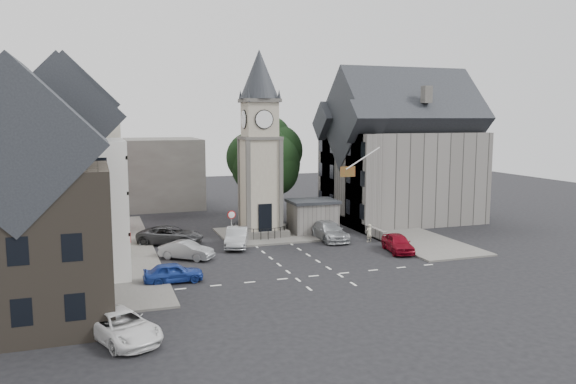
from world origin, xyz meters
name	(u,v)px	position (x,y,z in m)	size (l,w,h in m)	color
ground	(290,257)	(0.00, 0.00, 0.00)	(120.00, 120.00, 0.00)	black
pavement_west	(115,251)	(-12.50, 6.00, 0.07)	(6.00, 30.00, 0.14)	#595651
pavement_east	(381,227)	(12.00, 8.00, 0.07)	(6.00, 26.00, 0.14)	#595651
central_island	(276,234)	(1.50, 8.00, 0.08)	(10.00, 8.00, 0.16)	#595651
road_markings	(317,276)	(0.00, -5.50, 0.01)	(20.00, 8.00, 0.01)	silver
clock_tower	(260,144)	(0.00, 7.99, 8.12)	(4.86, 4.86, 16.25)	#4C4944
stone_shelter	(313,217)	(4.80, 7.50, 1.55)	(4.30, 3.30, 3.08)	slate
town_tree	(265,154)	(2.00, 13.00, 6.97)	(7.20, 7.20, 10.80)	black
warning_sign_post	(232,220)	(-3.20, 5.43, 2.03)	(0.70, 0.19, 2.85)	black
terrace_pink	(74,160)	(-15.50, 16.00, 6.58)	(8.10, 7.60, 12.80)	tan
terrace_cream	(71,167)	(-15.50, 8.00, 6.58)	(8.10, 7.60, 12.80)	beige
terrace_tudor	(66,183)	(-15.50, 0.00, 6.19)	(8.10, 7.60, 12.00)	silver
building_sw_stone	(26,221)	(-17.00, -9.00, 5.35)	(8.60, 7.60, 10.40)	#413930
backdrop_west	(111,174)	(-12.00, 28.00, 4.00)	(20.00, 10.00, 8.00)	#4C4944
east_building	(399,159)	(15.59, 11.00, 6.26)	(14.40, 11.40, 12.60)	slate
east_boundary_wall	(345,221)	(9.20, 10.00, 0.45)	(0.40, 16.00, 0.90)	slate
flagpole	(363,158)	(8.00, 4.00, 7.00)	(3.68, 0.10, 2.74)	white
car_west_blue	(173,272)	(-9.21, -3.91, 0.64)	(1.52, 3.78, 1.29)	navy
car_west_silver	(186,250)	(-7.50, 1.77, 0.67)	(1.42, 4.06, 1.34)	gray
car_west_grey	(170,235)	(-8.00, 7.22, 0.75)	(2.49, 5.40, 1.50)	#2E2F31
car_island_silver	(237,237)	(-2.99, 4.50, 0.78)	(1.66, 4.76, 1.57)	#919498
car_island_east	(329,231)	(5.14, 4.50, 0.76)	(2.14, 5.27, 1.53)	#A3A7AB
car_east_red	(398,243)	(8.50, -1.32, 0.72)	(1.69, 4.20, 1.43)	maroon
van_sw_white	(121,326)	(-12.78, -12.64, 0.69)	(2.31, 5.00, 1.39)	white
pedestrian	(369,233)	(8.00, 2.59, 0.77)	(0.56, 0.37, 1.55)	beige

